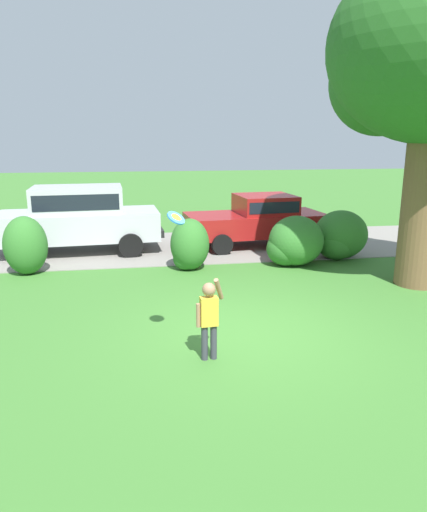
{
  "coord_description": "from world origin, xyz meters",
  "views": [
    {
      "loc": [
        -1.74,
        -7.36,
        3.27
      ],
      "look_at": [
        -0.39,
        1.12,
        1.1
      ],
      "focal_mm": 32.98,
      "sensor_mm": 36.0,
      "label": 1
    }
  ],
  "objects": [
    {
      "name": "shrub_centre_left",
      "position": [
        -0.53,
        4.14,
        0.6
      ],
      "size": [
        0.98,
        1.01,
        1.31
      ],
      "color": "#33702B",
      "rests_on": "ground"
    },
    {
      "name": "driveway_strip",
      "position": [
        0.0,
        6.68,
        0.01
      ],
      "size": [
        28.0,
        4.4,
        0.02
      ],
      "primitive_type": "cube",
      "color": "gray",
      "rests_on": "ground"
    },
    {
      "name": "frisbee",
      "position": [
        -1.22,
        -0.63,
        2.14
      ],
      "size": [
        0.31,
        0.27,
        0.25
      ],
      "color": "#337FDB"
    },
    {
      "name": "parked_suv",
      "position": [
        -3.46,
        6.46,
        1.08
      ],
      "size": [
        4.8,
        2.32,
        1.92
      ],
      "color": "silver",
      "rests_on": "ground"
    },
    {
      "name": "parked_sedan",
      "position": [
        1.87,
        6.56,
        0.85
      ],
      "size": [
        4.54,
        2.38,
        1.56
      ],
      "color": "maroon",
      "rests_on": "ground"
    },
    {
      "name": "shrub_centre_right",
      "position": [
        3.68,
        4.6,
        0.61
      ],
      "size": [
        1.48,
        1.33,
        1.34
      ],
      "color": "#33702B",
      "rests_on": "ground"
    },
    {
      "name": "child_thrower",
      "position": [
        -0.77,
        -0.88,
        0.72
      ],
      "size": [
        0.45,
        0.28,
        1.29
      ],
      "color": "#383842",
      "rests_on": "ground"
    },
    {
      "name": "shrub_centre",
      "position": [
        2.21,
        4.13,
        0.6
      ],
      "size": [
        1.49,
        1.34,
        1.31
      ],
      "color": "#33702B",
      "rests_on": "ground"
    },
    {
      "name": "shrub_near_tree",
      "position": [
        -4.51,
        4.36,
        0.72
      ],
      "size": [
        1.04,
        0.97,
        1.44
      ],
      "color": "#33702B",
      "rests_on": "ground"
    },
    {
      "name": "ground_plane",
      "position": [
        0.0,
        0.0,
        0.0
      ],
      "size": [
        80.0,
        80.0,
        0.0
      ],
      "primitive_type": "plane",
      "color": "#3D752D"
    }
  ]
}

